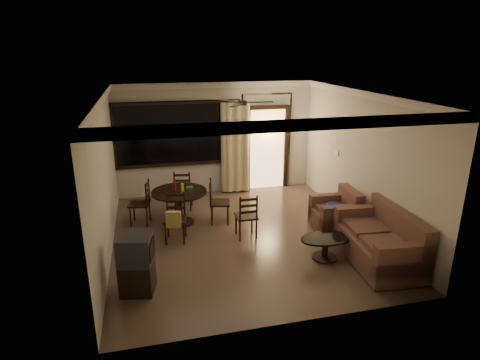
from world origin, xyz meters
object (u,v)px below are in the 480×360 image
object	(u,v)px
dining_table	(180,198)
armchair	(337,214)
dining_chair_east	(219,210)
tv_cabinet	(137,264)
sofa	(382,242)
dining_chair_south	(175,227)
dining_chair_north	(184,197)
dining_chair_west	(141,211)
side_chair	(246,224)
coffee_table	(325,245)

from	to	relation	value
dining_table	armchair	world-z (taller)	dining_table
dining_chair_east	tv_cabinet	world-z (taller)	dining_chair_east
dining_chair_east	sofa	bearing A→B (deg)	-122.29
dining_chair_south	dining_chair_north	world-z (taller)	same
dining_chair_west	dining_chair_north	bearing A→B (deg)	133.24
tv_cabinet	side_chair	world-z (taller)	tv_cabinet
tv_cabinet	coffee_table	size ratio (longest dim) A/B	1.02
dining_chair_east	dining_chair_north	world-z (taller)	same
dining_chair_east	dining_chair_north	distance (m)	1.15
dining_table	side_chair	size ratio (longest dim) A/B	1.26
dining_chair_west	coffee_table	size ratio (longest dim) A/B	1.03
dining_chair_south	tv_cabinet	size ratio (longest dim) A/B	1.01
armchair	dining_chair_south	bearing A→B (deg)	178.88
dining_chair_east	sofa	world-z (taller)	sofa
dining_chair_south	dining_chair_north	size ratio (longest dim) A/B	1.00
dining_chair_east	tv_cabinet	distance (m)	2.83
dining_chair_east	armchair	world-z (taller)	dining_chair_east
armchair	coffee_table	bearing A→B (deg)	-121.83
coffee_table	side_chair	distance (m)	1.64
dining_chair_west	dining_chair_north	distance (m)	1.15
dining_chair_north	dining_table	bearing A→B (deg)	90.12
dining_chair_east	tv_cabinet	bearing A→B (deg)	154.38
dining_chair_east	armchair	distance (m)	2.47
dining_chair_east	dining_chair_south	bearing A→B (deg)	135.70
dining_chair_north	armchair	distance (m)	3.49
dining_chair_south	sofa	distance (m)	3.80
dining_chair_south	side_chair	world-z (taller)	dining_chair_south
tv_cabinet	armchair	world-z (taller)	tv_cabinet
dining_table	dining_chair_south	xyz separation A→B (m)	(-0.17, -0.84, -0.27)
tv_cabinet	side_chair	xyz separation A→B (m)	(2.09, 1.44, -0.20)
dining_chair_north	side_chair	size ratio (longest dim) A/B	1.03
dining_chair_east	dining_chair_north	bearing A→B (deg)	46.76
dining_chair_west	sofa	world-z (taller)	sofa
coffee_table	side_chair	bearing A→B (deg)	134.56
dining_chair_west	sofa	size ratio (longest dim) A/B	0.52
dining_chair_west	dining_chair_north	xyz separation A→B (m)	(0.98, 0.61, 0.00)
dining_chair_west	dining_chair_south	world-z (taller)	same
dining_table	side_chair	world-z (taller)	dining_table
dining_chair_west	dining_chair_north	world-z (taller)	same
dining_chair_east	dining_chair_south	size ratio (longest dim) A/B	1.00
armchair	coffee_table	distance (m)	1.28
sofa	dining_chair_west	bearing A→B (deg)	151.62
dining_table	dining_chair_east	bearing A→B (deg)	-11.49
dining_chair_north	side_chair	distance (m)	2.05
armchair	sofa	bearing A→B (deg)	-80.20
armchair	side_chair	bearing A→B (deg)	179.80
dining_table	dining_chair_east	xyz separation A→B (m)	(0.82, -0.17, -0.29)
sofa	armchair	size ratio (longest dim) A/B	2.06
dining_chair_north	armchair	size ratio (longest dim) A/B	1.06
dining_chair_north	tv_cabinet	world-z (taller)	dining_chair_north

